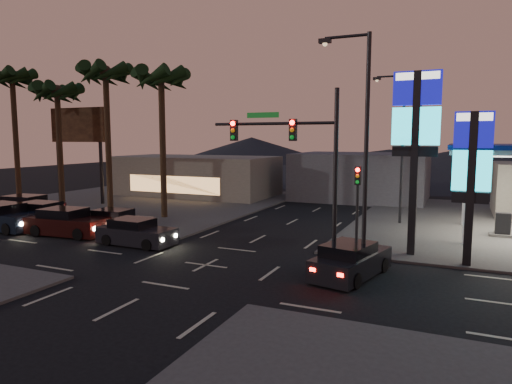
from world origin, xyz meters
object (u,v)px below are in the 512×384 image
at_px(car_lane_a_rear, 4,218).
at_px(car_lane_b_front, 116,222).
at_px(suv_station, 351,261).
at_px(car_lane_b_rear, 28,208).
at_px(car_lane_a_mid, 67,223).
at_px(pylon_sign_tall, 416,126).
at_px(car_lane_a_front, 136,233).
at_px(car_lane_b_mid, 43,215).
at_px(pylon_sign_short, 472,165).
at_px(traffic_signal_mast, 298,152).

bearing_deg(car_lane_a_rear, car_lane_b_front, 18.34).
bearing_deg(suv_station, car_lane_a_rear, 177.55).
distance_m(car_lane_a_rear, car_lane_b_rear, 4.32).
bearing_deg(car_lane_a_mid, pylon_sign_tall, 9.28).
relative_size(car_lane_b_front, suv_station, 0.95).
distance_m(car_lane_a_front, car_lane_a_rear, 10.37).
relative_size(car_lane_a_front, car_lane_a_mid, 0.87).
height_order(pylon_sign_tall, suv_station, pylon_sign_tall).
height_order(car_lane_b_mid, suv_station, car_lane_b_mid).
bearing_deg(car_lane_b_mid, pylon_sign_short, 1.44).
bearing_deg(car_lane_a_front, pylon_sign_tall, 14.02).
bearing_deg(suv_station, car_lane_b_mid, 172.24).
bearing_deg(traffic_signal_mast, car_lane_b_mid, 174.23).
xyz_separation_m(traffic_signal_mast, car_lane_a_front, (-9.32, 0.00, -4.56)).
bearing_deg(car_lane_a_rear, car_lane_a_front, 0.35).
relative_size(car_lane_b_front, car_lane_b_rear, 0.84).
relative_size(traffic_signal_mast, car_lane_a_front, 1.79).
height_order(pylon_sign_short, suv_station, pylon_sign_short).
xyz_separation_m(car_lane_a_mid, car_lane_a_rear, (-4.97, -0.40, 0.03)).
bearing_deg(pylon_sign_tall, pylon_sign_short, -21.80).
distance_m(car_lane_a_rear, car_lane_b_mid, 2.27).
relative_size(pylon_sign_tall, car_lane_b_front, 2.02).
distance_m(pylon_sign_tall, car_lane_b_rear, 27.34).
height_order(pylon_sign_tall, pylon_sign_short, pylon_sign_tall).
relative_size(pylon_sign_tall, car_lane_b_mid, 1.79).
bearing_deg(car_lane_a_front, car_lane_a_mid, 176.47).
xyz_separation_m(pylon_sign_short, car_lane_a_mid, (-21.96, -2.18, -3.90)).
bearing_deg(pylon_sign_tall, suv_station, -113.98).
distance_m(car_lane_a_mid, car_lane_b_rear, 7.98).
bearing_deg(car_lane_a_front, pylon_sign_short, 8.62).
bearing_deg(car_lane_a_mid, pylon_sign_short, 5.67).
bearing_deg(car_lane_a_rear, suv_station, -2.45).
distance_m(traffic_signal_mast, car_lane_a_rear, 20.18).
height_order(traffic_signal_mast, suv_station, traffic_signal_mast).
bearing_deg(traffic_signal_mast, car_lane_a_mid, 178.70).
height_order(car_lane_a_rear, car_lane_b_front, car_lane_a_rear).
relative_size(car_lane_a_front, car_lane_b_rear, 0.84).
distance_m(car_lane_a_front, car_lane_a_mid, 5.41).
height_order(car_lane_a_front, car_lane_b_mid, car_lane_b_mid).
bearing_deg(car_lane_b_front, car_lane_b_rear, 172.08).
bearing_deg(car_lane_b_front, car_lane_a_rear, -161.66).
height_order(car_lane_b_front, car_lane_b_rear, car_lane_b_rear).
distance_m(car_lane_a_front, car_lane_b_rear, 13.18).
relative_size(car_lane_a_mid, car_lane_a_rear, 0.97).
distance_m(car_lane_a_mid, car_lane_b_mid, 4.07).
bearing_deg(car_lane_b_front, traffic_signal_mast, -10.20).
bearing_deg(car_lane_b_mid, pylon_sign_tall, 4.05).
xyz_separation_m(pylon_sign_short, traffic_signal_mast, (-7.24, -2.51, 0.57)).
bearing_deg(pylon_sign_short, car_lane_b_rear, 177.91).
relative_size(traffic_signal_mast, suv_station, 1.70).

